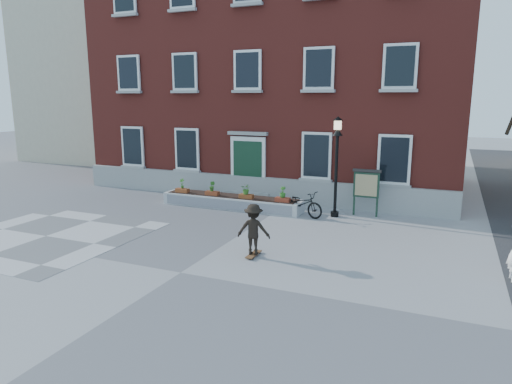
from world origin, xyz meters
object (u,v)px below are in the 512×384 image
at_px(notice_board, 366,185).
at_px(bicycle, 301,204).
at_px(skateboarder, 254,229).
at_px(lamp_post, 337,153).

bearing_deg(notice_board, bicycle, -155.64).
height_order(bicycle, skateboarder, skateboarder).
height_order(bicycle, notice_board, notice_board).
bearing_deg(skateboarder, lamp_post, 78.51).
relative_size(bicycle, notice_board, 1.04).
distance_m(notice_board, skateboarder, 6.49).
bearing_deg(notice_board, lamp_post, -151.56).
xyz_separation_m(lamp_post, skateboarder, (-1.12, -5.50, -1.71)).
relative_size(lamp_post, skateboarder, 2.47).
distance_m(lamp_post, skateboarder, 5.86).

